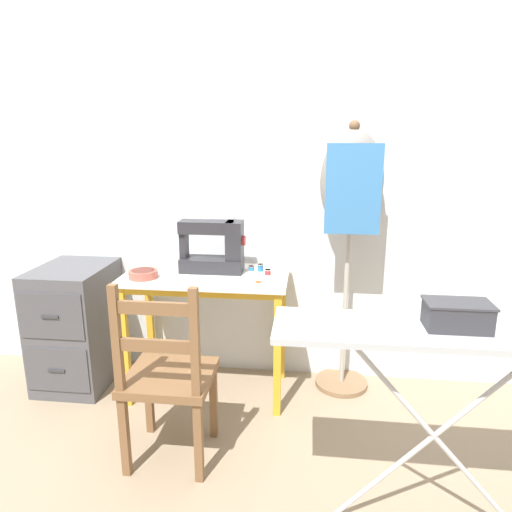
{
  "coord_description": "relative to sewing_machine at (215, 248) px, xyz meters",
  "views": [
    {
      "loc": [
        0.57,
        -2.2,
        1.5
      ],
      "look_at": [
        0.29,
        0.22,
        0.86
      ],
      "focal_mm": 32.0,
      "sensor_mm": 36.0,
      "label": 1
    }
  ],
  "objects": [
    {
      "name": "filing_cabinet",
      "position": [
        -0.88,
        -0.03,
        -0.51
      ],
      "size": [
        0.41,
        0.54,
        0.75
      ],
      "color": "#4C4C51",
      "rests_on": "ground_plane"
    },
    {
      "name": "scissors",
      "position": [
        0.29,
        -0.18,
        -0.14
      ],
      "size": [
        0.13,
        0.05,
        0.01
      ],
      "color": "silver",
      "rests_on": "sewing_table"
    },
    {
      "name": "storage_box",
      "position": [
        1.06,
        -0.94,
        0.01
      ],
      "size": [
        0.23,
        0.13,
        0.1
      ],
      "color": "#333338",
      "rests_on": "ironing_board"
    },
    {
      "name": "fabric_bowl",
      "position": [
        -0.38,
        -0.17,
        -0.12
      ],
      "size": [
        0.16,
        0.16,
        0.04
      ],
      "color": "#B25647",
      "rests_on": "sewing_table"
    },
    {
      "name": "wall_back",
      "position": [
        -0.05,
        0.26,
        0.39
      ],
      "size": [
        10.0,
        0.05,
        2.55
      ],
      "color": "silver",
      "rests_on": "ground_plane"
    },
    {
      "name": "sewing_table",
      "position": [
        -0.05,
        -0.06,
        -0.25
      ],
      "size": [
        0.94,
        0.49,
        0.74
      ],
      "color": "silver",
      "rests_on": "ground_plane"
    },
    {
      "name": "sewing_machine",
      "position": [
        0.0,
        0.0,
        0.0
      ],
      "size": [
        0.38,
        0.16,
        0.32
      ],
      "color": "#28282D",
      "rests_on": "sewing_table"
    },
    {
      "name": "thread_spool_mid_table",
      "position": [
        0.26,
        0.03,
        -0.12
      ],
      "size": [
        0.04,
        0.04,
        0.04
      ],
      "color": "#2875C1",
      "rests_on": "sewing_table"
    },
    {
      "name": "thread_spool_far_edge",
      "position": [
        0.31,
        -0.04,
        -0.12
      ],
      "size": [
        0.04,
        0.04,
        0.03
      ],
      "color": "red",
      "rests_on": "sewing_table"
    },
    {
      "name": "dress_form",
      "position": [
        0.76,
        0.09,
        0.3
      ],
      "size": [
        0.35,
        0.32,
        1.59
      ],
      "color": "#846647",
      "rests_on": "ground_plane"
    },
    {
      "name": "thread_spool_near_machine",
      "position": [
        0.2,
        0.03,
        -0.13
      ],
      "size": [
        0.04,
        0.04,
        0.03
      ],
      "color": "#2875C1",
      "rests_on": "sewing_table"
    },
    {
      "name": "wooden_chair",
      "position": [
        -0.1,
        -0.68,
        -0.46
      ],
      "size": [
        0.4,
        0.38,
        0.92
      ],
      "color": "brown",
      "rests_on": "ground_plane"
    },
    {
      "name": "ironing_board",
      "position": [
        1.02,
        -0.95,
        -0.09
      ],
      "size": [
        1.22,
        0.31,
        0.85
      ],
      "color": "#ADB2B7",
      "rests_on": "ground_plane"
    },
    {
      "name": "ground_plane",
      "position": [
        -0.05,
        -0.3,
        -0.88
      ],
      "size": [
        14.0,
        14.0,
        0.0
      ],
      "primitive_type": "plane",
      "color": "gray"
    }
  ]
}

